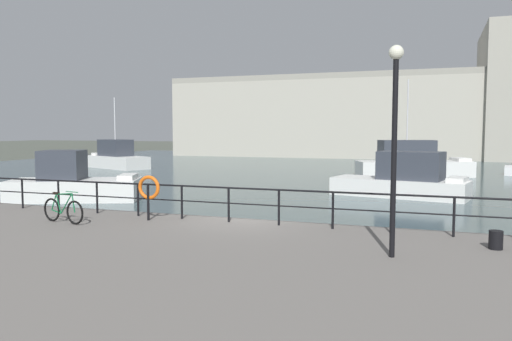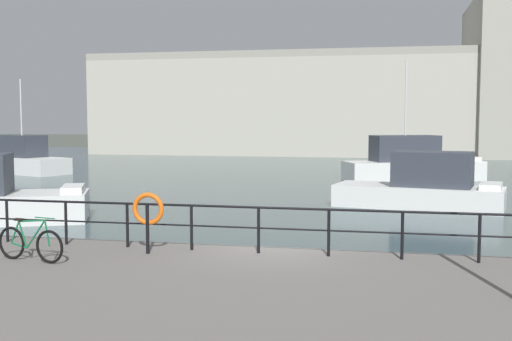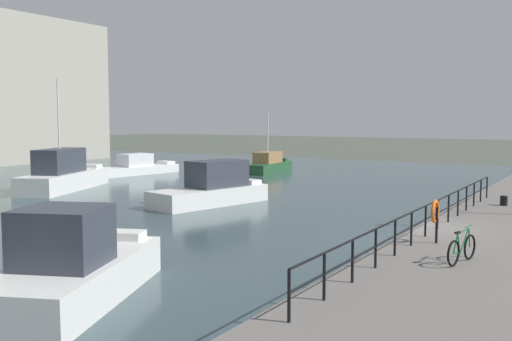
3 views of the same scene
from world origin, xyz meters
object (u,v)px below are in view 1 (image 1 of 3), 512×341
Objects in this scene: moored_blue_motorboat at (117,157)px; quay_lamp_post at (395,123)px; harbor_building at (446,111)px; parked_bicycle at (63,210)px; moored_harbor_tender at (73,183)px; life_ring_stand at (149,189)px; moored_red_daysailer at (412,163)px; moored_small_launch at (404,180)px; mooring_bollard at (496,240)px.

moored_blue_motorboat is 1.53× the size of quay_lamp_post.
harbor_building reaches higher than parked_bicycle.
moored_harbor_tender is 4.79× the size of life_ring_stand.
life_ring_stand is at bearing 150.17° from moored_blue_motorboat.
moored_red_daysailer is 4.96× the size of parked_bicycle.
moored_red_daysailer is at bearing 91.57° from quay_lamp_post.
moored_blue_motorboat is 28.42m from moored_small_launch.
moored_red_daysailer is 28.51m from parked_bicycle.
parked_bicycle is at bearing -101.78° from harbor_building.
moored_red_daysailer is at bearing 75.36° from life_ring_stand.
moored_harbor_tender is 10.38m from parked_bicycle.
moored_red_daysailer is 24.34m from moored_harbor_tender.
moored_red_daysailer is 6.20× the size of life_ring_stand.
parked_bicycle is (6.40, -8.17, 0.24)m from moored_harbor_tender.
mooring_bollard is at bearing 14.75° from parked_bicycle.
parked_bicycle is (-11.60, -55.59, -4.76)m from harbor_building.
moored_red_daysailer is 26.56m from mooring_bollard.
parked_bicycle is at bearing -108.83° from moored_small_launch.
moored_blue_motorboat reaches higher than moored_small_launch.
quay_lamp_post is at bearing 157.22° from moored_blue_motorboat.
parked_bicycle is (-9.03, -15.05, 0.19)m from moored_small_launch.
moored_red_daysailer is at bearing 102.62° from moored_small_launch.
moored_blue_motorboat is 4.05× the size of parked_bicycle.
quay_lamp_post reaches higher than moored_small_launch.
moored_harbor_tender is at bearing 150.63° from quay_lamp_post.
quay_lamp_post is (-1.90, -56.48, -2.20)m from harbor_building.
life_ring_stand is (-9.75, 0.61, 0.75)m from mooring_bollard.
life_ring_stand is at bearing -104.30° from moored_small_launch.
moored_blue_motorboat is at bearing 133.64° from parked_bicycle.
moored_harbor_tender is (10.45, -18.61, -0.14)m from moored_blue_motorboat.
moored_blue_motorboat is 5.07× the size of life_ring_stand.
moored_small_launch is 16.18m from quay_lamp_post.
moored_blue_motorboat reaches higher than parked_bicycle.
parked_bicycle is 0.38× the size of quay_lamp_post.
harbor_building is 7.71× the size of moored_small_launch.
mooring_bollard is at bearing -66.40° from moored_small_launch.
harbor_building is 55.26m from life_ring_stand.
moored_small_launch is 17.55m from parked_bicycle.
harbor_building is 29.04m from moored_red_daysailer.
moored_blue_motorboat is at bearing -134.64° from harbor_building.
moored_harbor_tender is at bearing -110.79° from harbor_building.
moored_blue_motorboat is at bearing 167.76° from moored_small_launch.
quay_lamp_post is (26.55, -27.66, 2.66)m from moored_blue_motorboat.
mooring_bollard is 9.80m from life_ring_stand.
harbor_building is at bearing 90.36° from mooring_bollard.
mooring_bollard is (0.34, -54.90, -4.93)m from harbor_building.
harbor_building is 40.93m from moored_small_launch.
moored_blue_motorboat is 31.82m from life_ring_stand.
harbor_building is at bearing 88.07° from quay_lamp_post.
parked_bicycle is 11.96m from mooring_bollard.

